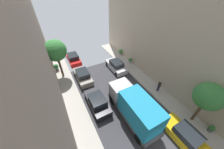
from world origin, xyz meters
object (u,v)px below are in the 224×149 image
parked_car_left_3 (97,102)px  potted_plant_3 (56,67)px  potted_plant_4 (120,52)px  parked_car_right_1 (185,136)px  street_tree_0 (55,51)px  pedestrian (159,85)px  parked_car_right_2 (116,66)px  parked_car_left_5 (73,59)px  parked_car_left_4 (83,76)px  potted_plant_5 (130,60)px  potted_plant_1 (211,129)px  delivery_truck (134,107)px  street_tree_1 (209,97)px

parked_car_left_3 → potted_plant_3: 9.72m
potted_plant_3 → potted_plant_4: 11.45m
parked_car_right_1 → street_tree_0: 16.94m
pedestrian → parked_car_right_2: bearing=109.5°
parked_car_right_1 → street_tree_0: street_tree_0 is taller
parked_car_left_5 → parked_car_left_4: bearing=-90.0°
parked_car_right_2 → potted_plant_5: (2.95, 0.35, -0.05)m
parked_car_left_5 → potted_plant_5: parked_car_left_5 is taller
potted_plant_1 → potted_plant_3: bearing=123.5°
parked_car_right_2 → potted_plant_1: (2.91, -13.06, -0.17)m
potted_plant_3 → potted_plant_4: size_ratio=1.12×
potted_plant_1 → parked_car_left_4: bearing=122.3°
potted_plant_4 → potted_plant_5: (-0.09, -3.34, -0.01)m
parked_car_left_4 → parked_car_left_5: size_ratio=1.00×
pedestrian → potted_plant_1: pedestrian is taller
delivery_truck → potted_plant_5: bearing=56.8°
parked_car_right_2 → pedestrian: size_ratio=2.44×
delivery_truck → street_tree_0: 12.00m
potted_plant_1 → delivery_truck: bearing=139.6°
delivery_truck → parked_car_right_1: bearing=-56.2°
street_tree_1 → potted_plant_3: size_ratio=4.47×
parked_car_left_4 → delivery_truck: bearing=-72.1°
street_tree_0 → street_tree_1: 17.23m
potted_plant_1 → potted_plant_4: potted_plant_4 is taller
street_tree_1 → potted_plant_1: size_ratio=6.27×
parked_car_left_5 → street_tree_0: (-2.41, -3.04, 3.53)m
parked_car_left_3 → potted_plant_1: size_ratio=5.50×
parked_car_left_4 → street_tree_0: street_tree_0 is taller
delivery_truck → potted_plant_4: (5.74, 11.97, -1.10)m
potted_plant_1 → parked_car_right_2: bearing=102.6°
potted_plant_5 → parked_car_right_1: bearing=-103.1°
street_tree_1 → potted_plant_1: 3.54m
parked_car_left_4 → street_tree_1: street_tree_1 is taller
parked_car_left_5 → potted_plant_4: parked_car_left_5 is taller
street_tree_1 → potted_plant_4: bearing=88.2°
delivery_truck → potted_plant_4: size_ratio=6.88×
potted_plant_1 → potted_plant_3: size_ratio=0.71×
parked_car_right_1 → parked_car_right_2: (0.00, 12.32, 0.00)m
street_tree_0 → potted_plant_5: bearing=-10.2°
pedestrian → potted_plant_4: bearing=86.4°
street_tree_0 → potted_plant_5: street_tree_0 is taller
parked_car_right_2 → potted_plant_3: parked_car_right_2 is taller
parked_car_left_5 → potted_plant_3: parked_car_left_5 is taller
parked_car_left_3 → potted_plant_4: 12.24m
parked_car_left_4 → potted_plant_3: size_ratio=3.92×
parked_car_right_2 → potted_plant_4: bearing=50.5°
street_tree_0 → parked_car_right_1: bearing=-61.9°
potted_plant_1 → potted_plant_5: size_ratio=0.84×
delivery_truck → pedestrian: bearing=16.9°
street_tree_1 → potted_plant_5: street_tree_1 is taller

